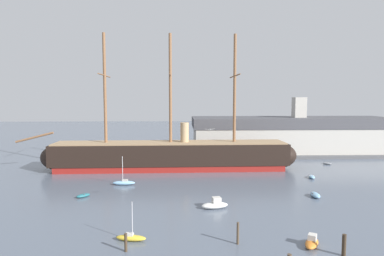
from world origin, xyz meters
name	(u,v)px	position (x,y,z in m)	size (l,w,h in m)	color
tall_ship	(171,155)	(-5.57, 46.51, 3.14)	(59.82, 12.40, 28.79)	maroon
sailboat_foreground_left	(131,237)	(-8.83, 10.02, 0.36)	(3.42, 1.52, 4.29)	gold
motorboat_foreground_right	(312,242)	(10.09, 7.99, 0.43)	(2.55, 3.14, 1.23)	orange
motorboat_near_centre	(215,205)	(1.30, 20.35, 0.55)	(3.99, 2.24, 1.58)	silver
dinghy_mid_left	(83,196)	(-18.56, 26.38, 0.27)	(2.28, 2.28, 0.53)	#236670
dinghy_mid_right	(315,195)	(17.43, 25.24, 0.34)	(1.48, 2.95, 0.68)	#7FB2D6
sailboat_alongside_bow	(124,183)	(-13.47, 33.62, 0.43)	(3.94, 1.21, 5.12)	#7FB2D6
dinghy_alongside_stern	(312,177)	(21.63, 37.42, 0.29)	(1.41, 2.54, 0.57)	#7FB2D6
dinghy_far_left	(81,163)	(-26.82, 53.49, 0.22)	(1.35, 2.04, 0.44)	gray
dinghy_far_right	(327,163)	(30.45, 50.67, 0.23)	(2.11, 1.64, 0.46)	gray
sailboat_distant_centre	(202,153)	(2.35, 64.55, 0.58)	(3.23, 5.54, 6.91)	#7FB2D6
mooring_piling_nearest	(344,245)	(12.36, 5.79, 1.07)	(0.40, 0.40, 2.15)	#382B1E
mooring_piling_right_pair	(126,242)	(-8.96, 7.46, 0.93)	(0.30, 0.30, 1.87)	#423323
mooring_piling_midwater	(238,233)	(2.51, 8.78, 1.18)	(0.27, 0.27, 2.36)	#4C3D2D
dockside_warehouse_right	(291,136)	(27.10, 66.62, 4.98)	(58.66, 18.97, 15.55)	#565659
seagull_in_flight	(210,129)	(0.13, 16.00, 11.47)	(1.29, 0.54, 0.14)	silver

